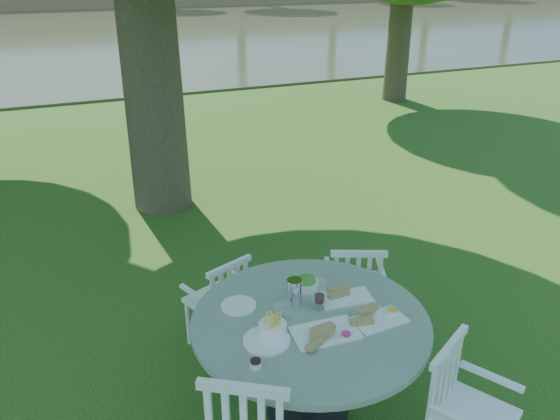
% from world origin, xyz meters
% --- Properties ---
extents(ground, '(140.00, 140.00, 0.00)m').
position_xyz_m(ground, '(0.00, 0.00, 0.00)').
color(ground, '#193B0C').
rests_on(ground, ground).
extents(table, '(1.53, 1.53, 0.81)m').
position_xyz_m(table, '(-0.45, -1.34, 0.67)').
color(table, black).
rests_on(table, ground).
extents(chair_ne, '(0.57, 0.55, 0.86)m').
position_xyz_m(chair_ne, '(0.28, -0.69, 0.51)').
color(chair_ne, white).
rests_on(chair_ne, ground).
extents(chair_nw, '(0.53, 0.51, 0.82)m').
position_xyz_m(chair_nw, '(-0.75, -0.41, 0.48)').
color(chair_nw, white).
rests_on(chair_nw, ground).
extents(chair_se, '(0.61, 0.60, 0.91)m').
position_xyz_m(chair_se, '(0.16, -2.10, 0.53)').
color(chair_se, white).
rests_on(chair_se, ground).
extents(tableware, '(1.08, 0.75, 0.21)m').
position_xyz_m(tableware, '(-0.47, -1.29, 0.85)').
color(tableware, white).
rests_on(tableware, table).
extents(river, '(100.00, 28.00, 0.12)m').
position_xyz_m(river, '(0.00, 23.00, 0.00)').
color(river, '#393D24').
rests_on(river, ground).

